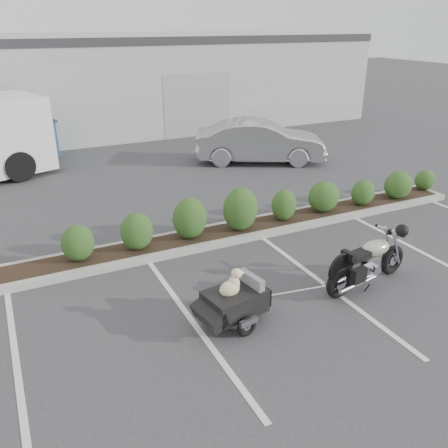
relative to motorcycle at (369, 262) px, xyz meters
name	(u,v)px	position (x,y,z in m)	size (l,w,h in m)	color
ground	(255,285)	(-1.88, 0.91, -0.48)	(90.00, 90.00, 0.00)	#38383A
planter_kerb	(246,229)	(-0.88, 3.11, -0.41)	(12.00, 1.00, 0.15)	#9E9E93
building	(77,81)	(-1.88, 17.91, 1.52)	(26.00, 10.00, 4.00)	#9EA099
motorcycle	(369,262)	(0.00, 0.00, 0.00)	(2.09, 0.83, 1.20)	black
pet_trailer	(234,301)	(-2.78, 0.02, -0.06)	(1.69, 0.96, 1.00)	black
sedan	(260,141)	(2.45, 8.22, 0.25)	(1.54, 4.41, 1.45)	#ACACB3
dumpster	(22,141)	(-4.96, 11.91, 0.24)	(2.40, 1.84, 1.43)	navy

